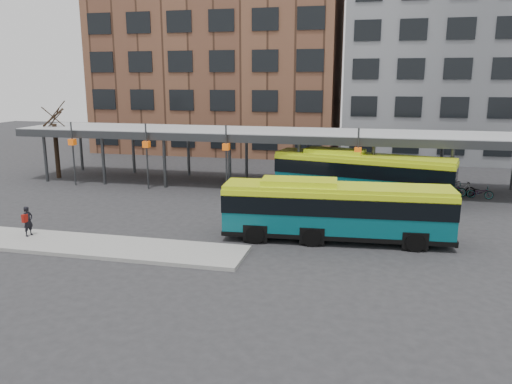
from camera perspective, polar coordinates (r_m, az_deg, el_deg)
name	(u,v)px	position (r m, az deg, el deg)	size (l,w,h in m)	color
ground	(230,237)	(25.67, -3.01, -5.19)	(120.00, 120.00, 0.00)	#28282B
boarding_island	(102,246)	(25.12, -17.17, -5.97)	(14.00, 3.00, 0.18)	gray
canopy	(276,134)	(37.18, 2.33, 6.60)	(40.00, 6.53, 4.80)	#999B9E
tree	(56,148)	(43.61, -21.84, 4.67)	(1.64, 1.64, 5.60)	black
building_brick	(221,50)	(58.02, -3.98, 15.84)	(26.00, 14.00, 22.00)	brown
building_grey	(469,58)	(56.24, 23.15, 13.95)	(24.00, 14.00, 20.00)	slate
bus_front	(335,209)	(25.07, 9.04, -1.97)	(11.32, 3.17, 3.08)	#085058
bus_rear	(362,174)	(34.28, 12.00, 2.06)	(12.08, 5.00, 3.26)	#085058
pedestrian	(28,221)	(27.60, -24.62, -3.03)	(0.46, 0.64, 1.52)	black
bike_rack	(452,190)	(36.65, 21.51, 0.20)	(5.05, 1.48, 1.08)	slate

